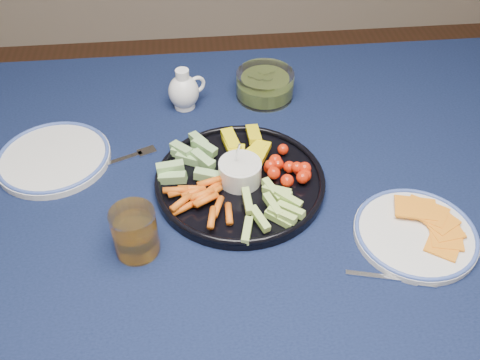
{
  "coord_description": "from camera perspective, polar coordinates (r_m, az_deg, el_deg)",
  "views": [
    {
      "loc": [
        -0.02,
        -0.73,
        1.47
      ],
      "look_at": [
        0.05,
        0.02,
        0.76
      ],
      "focal_mm": 40.0,
      "sensor_mm": 36.0,
      "label": 1
    }
  ],
  "objects": [
    {
      "name": "creamer_pitcher",
      "position": [
        1.22,
        -5.98,
        9.42
      ],
      "size": [
        0.09,
        0.07,
        0.1
      ],
      "color": "white",
      "rests_on": "dining_table"
    },
    {
      "name": "fork_right",
      "position": [
        0.93,
        16.54,
        -10.07
      ],
      "size": [
        0.14,
        0.05,
        0.0
      ],
      "color": "silver",
      "rests_on": "dining_table"
    },
    {
      "name": "crudite_platter",
      "position": [
        1.03,
        -0.13,
        0.17
      ],
      "size": [
        0.33,
        0.33,
        0.11
      ],
      "color": "black",
      "rests_on": "dining_table"
    },
    {
      "name": "juice_tumbler",
      "position": [
        0.92,
        -11.1,
        -5.7
      ],
      "size": [
        0.08,
        0.08,
        0.09
      ],
      "color": "white",
      "rests_on": "dining_table"
    },
    {
      "name": "dining_table",
      "position": [
        1.09,
        -2.71,
        -4.78
      ],
      "size": [
        1.67,
        1.07,
        0.75
      ],
      "color": "#472C17",
      "rests_on": "ground"
    },
    {
      "name": "side_plate_extra",
      "position": [
        1.15,
        -19.27,
        2.27
      ],
      "size": [
        0.23,
        0.23,
        0.02
      ],
      "color": "white",
      "rests_on": "dining_table"
    },
    {
      "name": "pickle_bowl",
      "position": [
        1.26,
        2.67,
        10.0
      ],
      "size": [
        0.13,
        0.13,
        0.06
      ],
      "color": "white",
      "rests_on": "dining_table"
    },
    {
      "name": "cheese_plate",
      "position": [
        0.99,
        18.26,
        -5.3
      ],
      "size": [
        0.22,
        0.22,
        0.03
      ],
      "color": "white",
      "rests_on": "dining_table"
    },
    {
      "name": "fork_left",
      "position": [
        1.12,
        -12.52,
        2.12
      ],
      "size": [
        0.17,
        0.08,
        0.0
      ],
      "color": "silver",
      "rests_on": "dining_table"
    }
  ]
}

